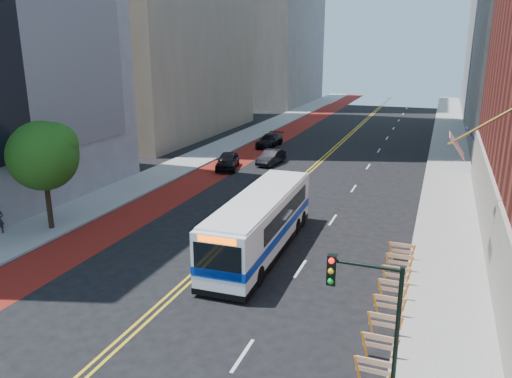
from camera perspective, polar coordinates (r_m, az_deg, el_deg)
The scene contains 14 objects.
ground at distance 23.05m, azimuth -11.05°, elevation -13.13°, with size 160.00×160.00×0.00m, color black.
sidewalk_left at distance 53.41m, azimuth -5.45°, elevation 4.12°, with size 4.00×140.00×0.15m, color gray.
sidewalk_right at distance 48.25m, azimuth 21.18°, elevation 1.78°, with size 4.00×140.00×0.15m, color gray.
bus_lane_paint at distance 51.87m, azimuth -1.56°, elevation 3.75°, with size 3.60×140.00×0.01m, color maroon.
center_line_inner at distance 49.52m, azimuth 6.99°, elevation 3.03°, with size 0.14×140.00×0.01m, color gold.
center_line_outer at distance 49.44m, azimuth 7.39°, elevation 3.00°, with size 0.14×140.00×0.01m, color gold.
lane_dashes at distance 56.40m, azimuth 13.86°, elevation 4.30°, with size 0.14×98.20×0.01m.
construction_barriers at distance 22.96m, azimuth 15.19°, elevation -11.63°, with size 1.42×10.91×1.00m.
street_tree at distance 32.54m, azimuth -23.07°, elevation 3.79°, with size 4.20×4.20×6.70m.
traffic_signal at distance 15.44m, azimuth 12.65°, elevation -13.09°, with size 2.21×0.34×5.07m.
transit_bus at distance 27.61m, azimuth 0.59°, elevation -3.81°, with size 2.97×12.12×3.31m.
car_a at distance 46.46m, azimuth -3.27°, elevation 3.23°, with size 1.83×4.54×1.55m, color black.
car_b at distance 48.30m, azimuth 1.75°, elevation 3.65°, with size 1.46×4.18×1.38m, color black.
car_c at distance 56.87m, azimuth 1.56°, elevation 5.58°, with size 1.97×4.86×1.41m, color black.
Camera 1 is at (10.91, -16.95, 11.17)m, focal length 35.00 mm.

